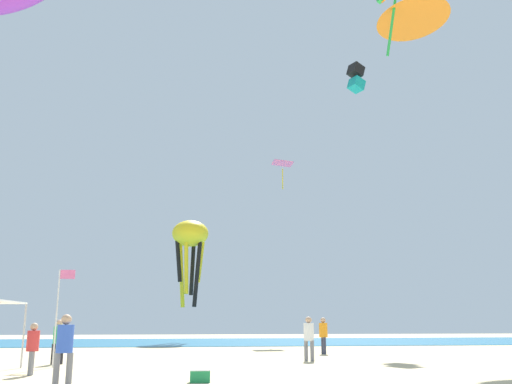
{
  "coord_description": "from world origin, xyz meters",
  "views": [
    {
      "loc": [
        -1.46,
        -20.17,
        1.69
      ],
      "look_at": [
        2.0,
        6.79,
        7.96
      ],
      "focal_mm": 39.38,
      "sensor_mm": 36.0,
      "label": 1
    }
  ],
  "objects_px": {
    "kite_delta_orange": "(412,14)",
    "person_leftmost": "(65,343)",
    "person_rightmost": "(323,332)",
    "kite_octopus_yellow": "(190,238)",
    "kite_diamond_pink": "(282,165)",
    "person_central": "(309,335)",
    "person_near_tent": "(33,344)",
    "person_far_shore": "(58,338)",
    "banner_flag": "(59,308)",
    "kite_box_black": "(356,78)",
    "cooler_box": "(200,376)"
  },
  "relations": [
    {
      "from": "person_central",
      "to": "kite_diamond_pink",
      "type": "relative_size",
      "value": 0.76
    },
    {
      "from": "cooler_box",
      "to": "banner_flag",
      "type": "bearing_deg",
      "value": 131.29
    },
    {
      "from": "banner_flag",
      "to": "kite_box_black",
      "type": "height_order",
      "value": "kite_box_black"
    },
    {
      "from": "kite_octopus_yellow",
      "to": "kite_box_black",
      "type": "bearing_deg",
      "value": -45.47
    },
    {
      "from": "person_near_tent",
      "to": "cooler_box",
      "type": "relative_size",
      "value": 2.86
    },
    {
      "from": "banner_flag",
      "to": "kite_box_black",
      "type": "xyz_separation_m",
      "value": [
        17.65,
        16.74,
        18.08
      ]
    },
    {
      "from": "person_rightmost",
      "to": "cooler_box",
      "type": "distance_m",
      "value": 14.99
    },
    {
      "from": "person_near_tent",
      "to": "cooler_box",
      "type": "bearing_deg",
      "value": 55.12
    },
    {
      "from": "person_leftmost",
      "to": "kite_diamond_pink",
      "type": "xyz_separation_m",
      "value": [
        11.54,
        30.75,
        14.07
      ]
    },
    {
      "from": "person_far_shore",
      "to": "kite_box_black",
      "type": "height_order",
      "value": "kite_box_black"
    },
    {
      "from": "person_far_shore",
      "to": "kite_octopus_yellow",
      "type": "bearing_deg",
      "value": -120.25
    },
    {
      "from": "kite_octopus_yellow",
      "to": "kite_delta_orange",
      "type": "height_order",
      "value": "kite_delta_orange"
    },
    {
      "from": "kite_delta_orange",
      "to": "kite_diamond_pink",
      "type": "bearing_deg",
      "value": 85.74
    },
    {
      "from": "cooler_box",
      "to": "kite_diamond_pink",
      "type": "xyz_separation_m",
      "value": [
        7.85,
        30.33,
        15.0
      ]
    },
    {
      "from": "person_near_tent",
      "to": "kite_diamond_pink",
      "type": "height_order",
      "value": "kite_diamond_pink"
    },
    {
      "from": "person_leftmost",
      "to": "banner_flag",
      "type": "xyz_separation_m",
      "value": [
        -1.55,
        6.39,
        1.09
      ]
    },
    {
      "from": "person_near_tent",
      "to": "person_central",
      "type": "distance_m",
      "value": 11.58
    },
    {
      "from": "cooler_box",
      "to": "kite_delta_orange",
      "type": "relative_size",
      "value": 0.09
    },
    {
      "from": "person_leftmost",
      "to": "banner_flag",
      "type": "relative_size",
      "value": 0.52
    },
    {
      "from": "person_near_tent",
      "to": "kite_delta_orange",
      "type": "height_order",
      "value": "kite_delta_orange"
    },
    {
      "from": "person_near_tent",
      "to": "person_far_shore",
      "type": "height_order",
      "value": "person_far_shore"
    },
    {
      "from": "banner_flag",
      "to": "person_far_shore",
      "type": "bearing_deg",
      "value": 99.22
    },
    {
      "from": "banner_flag",
      "to": "kite_box_black",
      "type": "relative_size",
      "value": 1.59
    },
    {
      "from": "person_far_shore",
      "to": "banner_flag",
      "type": "distance_m",
      "value": 1.95
    },
    {
      "from": "person_rightmost",
      "to": "person_central",
      "type": "bearing_deg",
      "value": -22.09
    },
    {
      "from": "person_far_shore",
      "to": "person_central",
      "type": "bearing_deg",
      "value": 166.33
    },
    {
      "from": "banner_flag",
      "to": "kite_octopus_yellow",
      "type": "distance_m",
      "value": 25.83
    },
    {
      "from": "person_central",
      "to": "banner_flag",
      "type": "bearing_deg",
      "value": 61.96
    },
    {
      "from": "person_central",
      "to": "banner_flag",
      "type": "height_order",
      "value": "banner_flag"
    },
    {
      "from": "person_central",
      "to": "person_rightmost",
      "type": "height_order",
      "value": "person_central"
    },
    {
      "from": "kite_delta_orange",
      "to": "person_leftmost",
      "type": "bearing_deg",
      "value": -164.77
    },
    {
      "from": "person_central",
      "to": "banner_flag",
      "type": "xyz_separation_m",
      "value": [
        -10.21,
        -2.15,
        1.09
      ]
    },
    {
      "from": "person_near_tent",
      "to": "person_rightmost",
      "type": "bearing_deg",
      "value": 123.46
    },
    {
      "from": "person_leftmost",
      "to": "kite_delta_orange",
      "type": "distance_m",
      "value": 31.18
    },
    {
      "from": "kite_delta_orange",
      "to": "kite_diamond_pink",
      "type": "xyz_separation_m",
      "value": [
        -6.12,
        15.11,
        -6.32
      ]
    },
    {
      "from": "person_rightmost",
      "to": "person_far_shore",
      "type": "relative_size",
      "value": 1.08
    },
    {
      "from": "cooler_box",
      "to": "kite_octopus_yellow",
      "type": "bearing_deg",
      "value": 90.15
    },
    {
      "from": "person_rightmost",
      "to": "person_far_shore",
      "type": "bearing_deg",
      "value": -66.59
    },
    {
      "from": "person_central",
      "to": "person_rightmost",
      "type": "bearing_deg",
      "value": -60.51
    },
    {
      "from": "cooler_box",
      "to": "kite_octopus_yellow",
      "type": "xyz_separation_m",
      "value": [
        -0.08,
        30.47,
        8.34
      ]
    },
    {
      "from": "kite_octopus_yellow",
      "to": "kite_box_black",
      "type": "distance_m",
      "value": 18.83
    },
    {
      "from": "banner_flag",
      "to": "kite_delta_orange",
      "type": "xyz_separation_m",
      "value": [
        19.21,
        9.26,
        19.3
      ]
    },
    {
      "from": "kite_box_black",
      "to": "kite_diamond_pink",
      "type": "xyz_separation_m",
      "value": [
        -4.56,
        7.63,
        -5.1
      ]
    },
    {
      "from": "person_central",
      "to": "cooler_box",
      "type": "height_order",
      "value": "person_central"
    },
    {
      "from": "person_near_tent",
      "to": "person_far_shore",
      "type": "xyz_separation_m",
      "value": [
        -0.18,
        4.72,
        0.07
      ]
    },
    {
      "from": "banner_flag",
      "to": "kite_diamond_pink",
      "type": "height_order",
      "value": "kite_diamond_pink"
    },
    {
      "from": "cooler_box",
      "to": "kite_box_black",
      "type": "height_order",
      "value": "kite_box_black"
    },
    {
      "from": "kite_delta_orange",
      "to": "person_near_tent",
      "type": "bearing_deg",
      "value": -173.49
    },
    {
      "from": "person_rightmost",
      "to": "banner_flag",
      "type": "xyz_separation_m",
      "value": [
        -12.15,
        -7.3,
        1.09
      ]
    },
    {
      "from": "person_rightmost",
      "to": "kite_octopus_yellow",
      "type": "height_order",
      "value": "kite_octopus_yellow"
    }
  ]
}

